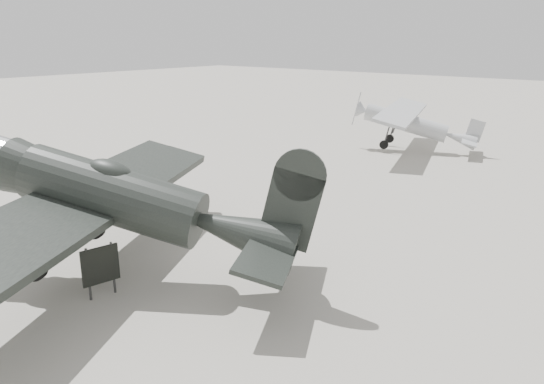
{
  "coord_description": "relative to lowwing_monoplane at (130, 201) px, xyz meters",
  "views": [
    {
      "loc": [
        9.22,
        -10.36,
        6.72
      ],
      "look_at": [
        -1.89,
        3.31,
        1.5
      ],
      "focal_mm": 35.0,
      "sensor_mm": 36.0,
      "label": 1
    }
  ],
  "objects": [
    {
      "name": "ground",
      "position": [
        2.56,
        2.07,
        -2.34
      ],
      "size": [
        160.0,
        160.0,
        0.0
      ],
      "primitive_type": "plane",
      "color": "gray",
      "rests_on": "ground"
    },
    {
      "name": "highwing_monoplane",
      "position": [
        -1.63,
        21.37,
        -0.48
      ],
      "size": [
        7.51,
        10.43,
        2.97
      ],
      "rotation": [
        0.0,
        0.23,
        0.31
      ],
      "color": "#ABADB0",
      "rests_on": "ground"
    },
    {
      "name": "lowwing_monoplane",
      "position": [
        0.0,
        0.0,
        0.0
      ],
      "size": [
        10.67,
        13.15,
        4.43
      ],
      "rotation": [
        0.0,
        0.24,
        0.48
      ],
      "color": "black",
      "rests_on": "ground"
    },
    {
      "name": "sign_board",
      "position": [
        0.16,
        -1.18,
        -1.47
      ],
      "size": [
        0.26,
        1.01,
        1.46
      ],
      "rotation": [
        0.0,
        0.0,
        -0.2
      ],
      "color": "#333333",
      "rests_on": "ground"
    }
  ]
}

